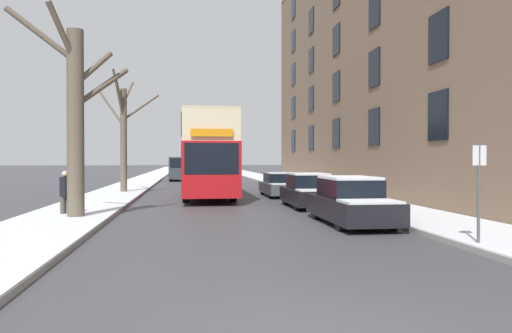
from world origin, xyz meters
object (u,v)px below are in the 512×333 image
(parked_car_1, at_px, (309,192))
(bare_tree_left_0, at_px, (75,115))
(parked_car_0, at_px, (351,202))
(street_sign_post, at_px, (479,189))
(parked_car_2, at_px, (281,185))
(double_decker_bus, at_px, (207,151))
(bare_tree_left_1, at_px, (124,133))
(oncoming_van, at_px, (181,168))
(pedestrian_left_sidewalk, at_px, (65,192))

(parked_car_1, bearing_deg, bare_tree_left_0, -158.14)
(parked_car_0, distance_m, street_sign_post, 4.85)
(bare_tree_left_0, distance_m, parked_car_2, 13.22)
(parked_car_1, bearing_deg, parked_car_2, 90.00)
(double_decker_bus, distance_m, parked_car_1, 7.81)
(parked_car_0, xyz_separation_m, street_sign_post, (1.37, -4.60, 0.68))
(bare_tree_left_0, xyz_separation_m, parked_car_0, (8.56, -1.94, -2.75))
(bare_tree_left_1, xyz_separation_m, parked_car_1, (8.60, -9.00, -2.85))
(parked_car_0, bearing_deg, bare_tree_left_0, 167.23)
(oncoming_van, bearing_deg, street_sign_post, -79.15)
(street_sign_post, bearing_deg, oncoming_van, 100.85)
(street_sign_post, bearing_deg, parked_car_1, 97.84)
(parked_car_2, bearing_deg, pedestrian_left_sidewalk, -135.86)
(double_decker_bus, height_order, parked_car_2, double_decker_bus)
(bare_tree_left_1, xyz_separation_m, pedestrian_left_sidewalk, (-0.50, -11.59, -2.62))
(pedestrian_left_sidewalk, bearing_deg, bare_tree_left_1, 54.03)
(parked_car_0, xyz_separation_m, pedestrian_left_sidewalk, (-9.10, 2.79, 0.21))
(bare_tree_left_0, height_order, parked_car_0, bare_tree_left_0)
(parked_car_0, distance_m, parked_car_2, 11.62)
(double_decker_bus, xyz_separation_m, pedestrian_left_sidewalk, (-5.11, -9.08, -1.53))
(bare_tree_left_0, bearing_deg, parked_car_1, 21.86)
(parked_car_2, height_order, oncoming_van, oncoming_van)
(pedestrian_left_sidewalk, bearing_deg, street_sign_post, -68.73)
(oncoming_van, bearing_deg, double_decker_bus, -85.27)
(parked_car_1, bearing_deg, bare_tree_left_1, 133.68)
(double_decker_bus, distance_m, oncoming_van, 20.31)
(parked_car_2, xyz_separation_m, oncoming_van, (-5.66, 20.46, 0.59))
(double_decker_bus, bearing_deg, parked_car_1, -58.47)
(parked_car_1, bearing_deg, pedestrian_left_sidewalk, -164.14)
(double_decker_bus, xyz_separation_m, oncoming_van, (-1.67, 20.21, -1.22))
(parked_car_0, bearing_deg, parked_car_1, 90.00)
(parked_car_2, height_order, street_sign_post, street_sign_post)
(bare_tree_left_0, xyz_separation_m, pedestrian_left_sidewalk, (-0.54, 0.85, -2.54))
(oncoming_van, xyz_separation_m, pedestrian_left_sidewalk, (-3.44, -29.28, -0.31))
(bare_tree_left_1, relative_size, oncoming_van, 1.37)
(parked_car_1, height_order, parked_car_2, parked_car_1)
(bare_tree_left_0, relative_size, parked_car_0, 1.51)
(bare_tree_left_0, xyz_separation_m, double_decker_bus, (4.58, 9.92, -1.01))
(oncoming_van, bearing_deg, bare_tree_left_1, -99.45)
(bare_tree_left_0, distance_m, parked_car_0, 9.20)
(bare_tree_left_0, bearing_deg, parked_car_0, -12.77)
(pedestrian_left_sidewalk, distance_m, street_sign_post, 12.82)
(double_decker_bus, bearing_deg, pedestrian_left_sidewalk, -119.40)
(oncoming_van, relative_size, pedestrian_left_sidewalk, 3.15)
(parked_car_0, bearing_deg, bare_tree_left_1, 120.88)
(parked_car_0, height_order, parked_car_2, parked_car_0)
(bare_tree_left_0, height_order, oncoming_van, bare_tree_left_0)
(parked_car_2, xyz_separation_m, street_sign_post, (1.37, -16.21, 0.75))
(bare_tree_left_1, distance_m, pedestrian_left_sidewalk, 11.89)
(street_sign_post, bearing_deg, double_decker_bus, 108.02)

